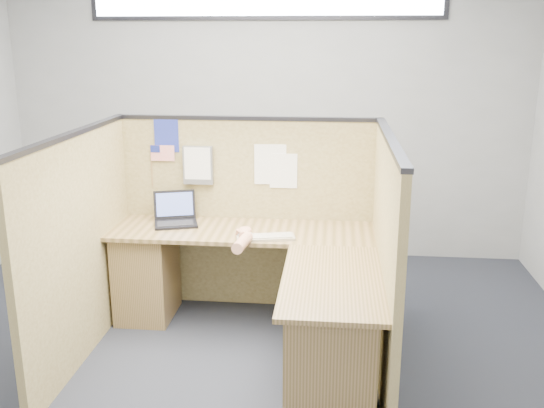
# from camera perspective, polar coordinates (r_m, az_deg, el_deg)

# --- Properties ---
(floor) EXTENTS (5.00, 5.00, 0.00)m
(floor) POSITION_cam_1_polar(r_m,az_deg,el_deg) (4.19, -4.13, -14.82)
(floor) COLOR #20232E
(floor) RESTS_ON ground
(wall_back) EXTENTS (5.00, 0.00, 5.00)m
(wall_back) POSITION_cam_1_polar(r_m,az_deg,el_deg) (5.89, -0.59, 8.52)
(wall_back) COLOR #949799
(wall_back) RESTS_ON floor
(wall_front) EXTENTS (5.00, 0.00, 5.00)m
(wall_front) POSITION_cam_1_polar(r_m,az_deg,el_deg) (1.63, -19.13, -11.24)
(wall_front) COLOR #949799
(wall_front) RESTS_ON floor
(cubicle_partitions) EXTENTS (2.06, 1.83, 1.53)m
(cubicle_partitions) POSITION_cam_1_polar(r_m,az_deg,el_deg) (4.26, -3.34, -2.95)
(cubicle_partitions) COLOR olive
(cubicle_partitions) RESTS_ON floor
(l_desk) EXTENTS (1.95, 1.75, 0.73)m
(l_desk) POSITION_cam_1_polar(r_m,az_deg,el_deg) (4.24, -1.09, -8.45)
(l_desk) COLOR brown
(l_desk) RESTS_ON floor
(laptop) EXTENTS (0.37, 0.39, 0.23)m
(laptop) POSITION_cam_1_polar(r_m,az_deg,el_deg) (4.70, -8.86, -1.08)
(laptop) COLOR black
(laptop) RESTS_ON l_desk
(keyboard) EXTENTS (0.43, 0.22, 0.03)m
(keyboard) POSITION_cam_1_polar(r_m,az_deg,el_deg) (4.28, -0.61, -3.15)
(keyboard) COLOR gray
(keyboard) RESTS_ON l_desk
(mouse) EXTENTS (0.13, 0.09, 0.05)m
(mouse) POSITION_cam_1_polar(r_m,az_deg,el_deg) (4.32, -2.58, -2.87)
(mouse) COLOR silver
(mouse) RESTS_ON l_desk
(hand_forearm) EXTENTS (0.12, 0.42, 0.09)m
(hand_forearm) POSITION_cam_1_polar(r_m,az_deg,el_deg) (4.17, -2.73, -3.30)
(hand_forearm) COLOR tan
(hand_forearm) RESTS_ON l_desk
(blue_poster) EXTENTS (0.19, 0.01, 0.25)m
(blue_poster) POSITION_cam_1_polar(r_m,az_deg,el_deg) (4.77, -9.91, 6.33)
(blue_poster) COLOR navy
(blue_poster) RESTS_ON cubicle_partitions
(american_flag) EXTENTS (0.19, 0.01, 0.33)m
(american_flag) POSITION_cam_1_polar(r_m,az_deg,el_deg) (4.79, -10.50, 4.61)
(american_flag) COLOR olive
(american_flag) RESTS_ON cubicle_partitions
(file_holder) EXTENTS (0.23, 0.05, 0.30)m
(file_holder) POSITION_cam_1_polar(r_m,az_deg,el_deg) (4.72, -6.97, 3.66)
(file_holder) COLOR slate
(file_holder) RESTS_ON cubicle_partitions
(paper_left) EXTENTS (0.24, 0.02, 0.31)m
(paper_left) POSITION_cam_1_polar(r_m,az_deg,el_deg) (4.65, -0.17, 3.74)
(paper_left) COLOR white
(paper_left) RESTS_ON cubicle_partitions
(paper_right) EXTENTS (0.21, 0.00, 0.27)m
(paper_right) POSITION_cam_1_polar(r_m,az_deg,el_deg) (4.65, 1.09, 3.13)
(paper_right) COLOR white
(paper_right) RESTS_ON cubicle_partitions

